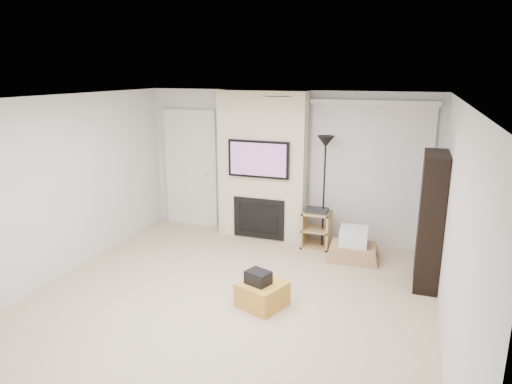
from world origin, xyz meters
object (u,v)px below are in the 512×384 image
(ottoman, at_px, (262,294))
(box_stack, at_px, (353,247))
(floor_lamp, at_px, (325,161))
(bookshelf, at_px, (431,220))
(av_stand, at_px, (316,227))

(ottoman, relative_size, box_stack, 0.64)
(floor_lamp, distance_m, bookshelf, 1.88)
(bookshelf, bearing_deg, box_stack, 153.80)
(ottoman, bearing_deg, bookshelf, 34.98)
(ottoman, relative_size, av_stand, 0.76)
(box_stack, bearing_deg, ottoman, -114.96)
(ottoman, height_order, box_stack, box_stack)
(bookshelf, bearing_deg, floor_lamp, 151.84)
(floor_lamp, xyz_separation_m, av_stand, (-0.09, -0.04, -1.10))
(ottoman, bearing_deg, floor_lamp, 82.05)
(av_stand, bearing_deg, box_stack, -25.19)
(ottoman, distance_m, box_stack, 2.02)
(box_stack, height_order, bookshelf, bookshelf)
(av_stand, bearing_deg, bookshelf, -25.82)
(ottoman, relative_size, bookshelf, 0.28)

